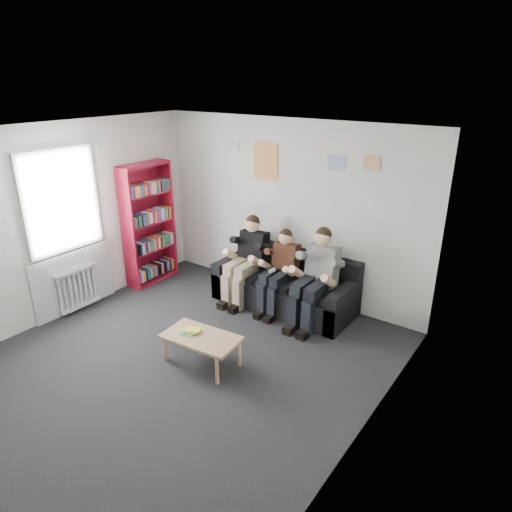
{
  "coord_description": "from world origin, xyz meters",
  "views": [
    {
      "loc": [
        3.46,
        -3.17,
        3.27
      ],
      "look_at": [
        0.27,
        1.3,
        1.07
      ],
      "focal_mm": 32.0,
      "sensor_mm": 36.0,
      "label": 1
    }
  ],
  "objects_px": {
    "bookshelf": "(149,224)",
    "person_middle": "(279,272)",
    "person_right": "(315,279)",
    "coffee_table": "(201,339)",
    "sofa": "(285,287)",
    "person_left": "(246,260)"
  },
  "relations": [
    {
      "from": "sofa",
      "to": "person_left",
      "type": "height_order",
      "value": "person_left"
    },
    {
      "from": "person_middle",
      "to": "bookshelf",
      "type": "bearing_deg",
      "value": -177.04
    },
    {
      "from": "coffee_table",
      "to": "person_middle",
      "type": "height_order",
      "value": "person_middle"
    },
    {
      "from": "coffee_table",
      "to": "person_left",
      "type": "relative_size",
      "value": 0.7
    },
    {
      "from": "coffee_table",
      "to": "person_left",
      "type": "bearing_deg",
      "value": 108.99
    },
    {
      "from": "coffee_table",
      "to": "person_left",
      "type": "xyz_separation_m",
      "value": [
        -0.57,
        1.65,
        0.33
      ]
    },
    {
      "from": "bookshelf",
      "to": "person_middle",
      "type": "height_order",
      "value": "bookshelf"
    },
    {
      "from": "person_right",
      "to": "sofa",
      "type": "bearing_deg",
      "value": 160.73
    },
    {
      "from": "sofa",
      "to": "person_middle",
      "type": "bearing_deg",
      "value": -90.0
    },
    {
      "from": "person_left",
      "to": "person_right",
      "type": "relative_size",
      "value": 0.97
    },
    {
      "from": "bookshelf",
      "to": "person_right",
      "type": "distance_m",
      "value": 2.93
    },
    {
      "from": "coffee_table",
      "to": "sofa",
      "type": "bearing_deg",
      "value": 89.38
    },
    {
      "from": "bookshelf",
      "to": "person_middle",
      "type": "xyz_separation_m",
      "value": [
        2.31,
        0.33,
        -0.37
      ]
    },
    {
      "from": "person_left",
      "to": "person_middle",
      "type": "distance_m",
      "value": 0.59
    },
    {
      "from": "sofa",
      "to": "person_middle",
      "type": "height_order",
      "value": "person_middle"
    },
    {
      "from": "person_right",
      "to": "coffee_table",
      "type": "bearing_deg",
      "value": -110.81
    },
    {
      "from": "bookshelf",
      "to": "person_middle",
      "type": "relative_size",
      "value": 1.62
    },
    {
      "from": "bookshelf",
      "to": "person_right",
      "type": "height_order",
      "value": "bookshelf"
    },
    {
      "from": "sofa",
      "to": "person_right",
      "type": "distance_m",
      "value": 0.72
    },
    {
      "from": "bookshelf",
      "to": "coffee_table",
      "type": "relative_size",
      "value": 2.16
    },
    {
      "from": "sofa",
      "to": "coffee_table",
      "type": "bearing_deg",
      "value": -90.62
    },
    {
      "from": "sofa",
      "to": "person_left",
      "type": "relative_size",
      "value": 1.6
    }
  ]
}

